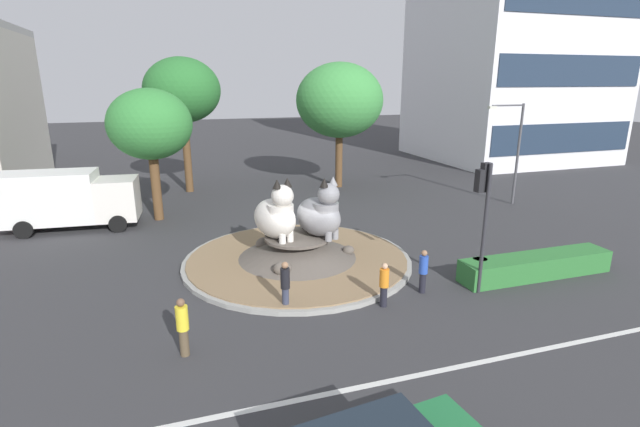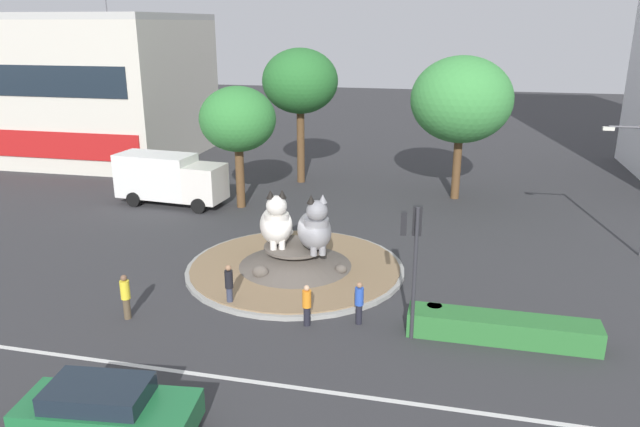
{
  "view_description": "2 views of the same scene",
  "coord_description": "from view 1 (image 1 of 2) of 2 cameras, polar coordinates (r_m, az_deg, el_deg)",
  "views": [
    {
      "loc": [
        -4.88,
        -18.58,
        7.72
      ],
      "look_at": [
        0.55,
        -1.54,
        2.6
      ],
      "focal_mm": 26.26,
      "sensor_mm": 36.0,
      "label": 1
    },
    {
      "loc": [
        6.87,
        -24.31,
        10.79
      ],
      "look_at": [
        0.91,
        1.06,
        2.45
      ],
      "focal_mm": 33.53,
      "sensor_mm": 36.0,
      "label": 2
    }
  ],
  "objects": [
    {
      "name": "second_tree_near_tower",
      "position": [
        27.47,
        -20.01,
        10.1
      ],
      "size": [
        4.51,
        4.51,
        7.32
      ],
      "color": "brown",
      "rests_on": "ground"
    },
    {
      "name": "clipped_hedge_strip",
      "position": [
        21.01,
        24.78,
        -5.8
      ],
      "size": [
        6.63,
        1.2,
        0.9
      ],
      "primitive_type": "cube",
      "color": "#2D7033",
      "rests_on": "ground"
    },
    {
      "name": "pedestrian_black_shirt",
      "position": [
        16.26,
        -4.25,
        -8.61
      ],
      "size": [
        0.32,
        0.32,
        1.79
      ],
      "rotation": [
        0.0,
        0.0,
        4.4
      ],
      "color": "#33384C",
      "rests_on": "ground"
    },
    {
      "name": "delivery_box_truck",
      "position": [
        28.08,
        -28.42,
        1.63
      ],
      "size": [
        6.92,
        3.0,
        3.12
      ],
      "rotation": [
        0.0,
        0.0,
        -0.08
      ],
      "color": "silver",
      "rests_on": "ground"
    },
    {
      "name": "third_tree_left",
      "position": [
        34.37,
        2.39,
        13.58
      ],
      "size": [
        6.22,
        6.22,
        8.95
      ],
      "color": "brown",
      "rests_on": "ground"
    },
    {
      "name": "pedestrian_orange_shirt",
      "position": [
        16.67,
        7.81,
        -8.47
      ],
      "size": [
        0.34,
        0.34,
        1.63
      ],
      "rotation": [
        0.0,
        0.0,
        5.02
      ],
      "color": "black",
      "rests_on": "ground"
    },
    {
      "name": "broadleaf_tree_behind_island",
      "position": [
        34.06,
        -16.45,
        14.13
      ],
      "size": [
        5.14,
        5.14,
        9.23
      ],
      "color": "brown",
      "rests_on": "ground"
    },
    {
      "name": "pedestrian_yellow_shirt",
      "position": [
        14.29,
        -16.4,
        -12.97
      ],
      "size": [
        0.36,
        0.36,
        1.8
      ],
      "rotation": [
        0.0,
        0.0,
        2.78
      ],
      "color": "brown",
      "rests_on": "ground"
    },
    {
      "name": "pedestrian_blue_shirt",
      "position": [
        17.94,
        12.47,
        -6.77
      ],
      "size": [
        0.33,
        0.33,
        1.69
      ],
      "rotation": [
        0.0,
        0.0,
        6.23
      ],
      "color": "black",
      "rests_on": "ground"
    },
    {
      "name": "litter_bin",
      "position": [
        19.82,
        18.83,
        -6.44
      ],
      "size": [
        0.56,
        0.56,
        0.9
      ],
      "color": "#2D4233",
      "rests_on": "ground"
    },
    {
      "name": "office_tower",
      "position": [
        52.14,
        22.89,
        21.82
      ],
      "size": [
        15.97,
        15.38,
        28.14
      ],
      "rotation": [
        0.0,
        0.0,
        0.01
      ],
      "color": "silver",
      "rests_on": "ground"
    },
    {
      "name": "cat_statue_white",
      "position": [
        19.86,
        -5.33,
        -0.3
      ],
      "size": [
        2.2,
        3.04,
        2.68
      ],
      "rotation": [
        0.0,
        0.0,
        -1.2
      ],
      "color": "silver",
      "rests_on": "roundabout_island"
    },
    {
      "name": "roundabout_island",
      "position": [
        20.54,
        -2.8,
        -4.77
      ],
      "size": [
        9.92,
        9.92,
        1.19
      ],
      "color": "gray",
      "rests_on": "ground"
    },
    {
      "name": "ground_plane",
      "position": [
        20.71,
        -2.76,
        -5.92
      ],
      "size": [
        160.0,
        160.0,
        0.0
      ],
      "primitive_type": "plane",
      "color": "#333335"
    },
    {
      "name": "traffic_light_mast",
      "position": [
        17.7,
        19.32,
        1.6
      ],
      "size": [
        0.71,
        0.57,
        4.91
      ],
      "rotation": [
        0.0,
        0.0,
        1.64
      ],
      "color": "#2D2D33",
      "rests_on": "ground"
    },
    {
      "name": "streetlight_arm",
      "position": [
        31.79,
        22.61,
        7.67
      ],
      "size": [
        2.59,
        0.24,
        6.33
      ],
      "rotation": [
        0.0,
        0.0,
        3.15
      ],
      "color": "#4C4C51",
      "rests_on": "ground"
    },
    {
      "name": "lane_centreline",
      "position": [
        13.29,
        7.89,
        -19.68
      ],
      "size": [
        112.0,
        0.2,
        0.01
      ],
      "primitive_type": "cube",
      "color": "silver",
      "rests_on": "ground"
    },
    {
      "name": "cat_statue_grey",
      "position": [
        20.04,
        0.07,
        -0.09
      ],
      "size": [
        2.3,
        3.05,
        2.67
      ],
      "rotation": [
        0.0,
        0.0,
        -1.14
      ],
      "color": "gray",
      "rests_on": "roundabout_island"
    }
  ]
}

